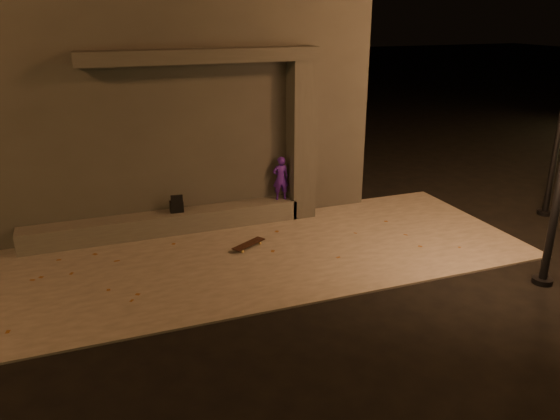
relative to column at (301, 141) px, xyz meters
name	(u,v)px	position (x,y,z in m)	size (l,w,h in m)	color
ground	(293,302)	(-1.70, -3.75, -1.84)	(120.00, 120.00, 0.00)	black
sidewalk	(256,254)	(-1.70, -1.75, -1.82)	(11.00, 4.40, 0.04)	#615C56
building	(160,96)	(-2.70, 2.74, 0.77)	(9.00, 5.10, 5.22)	#3C3A37
ledge	(166,223)	(-3.20, 0.00, -1.58)	(6.00, 0.55, 0.45)	#4F4C47
column	(301,141)	(0.00, 0.00, 0.00)	(0.55, 0.55, 3.60)	#3C3A37
canopy	(202,55)	(-2.20, 0.05, 1.94)	(5.00, 0.70, 0.28)	#3C3A37
skateboarder	(281,178)	(-0.50, 0.00, -0.84)	(0.37, 0.24, 1.02)	#401692
backpack	(177,206)	(-2.93, 0.00, -1.21)	(0.30, 0.21, 0.41)	black
skateboard	(249,244)	(-1.74, -1.42, -1.73)	(0.80, 0.59, 0.09)	black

